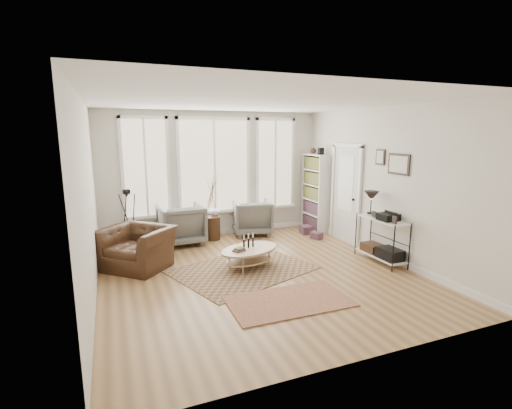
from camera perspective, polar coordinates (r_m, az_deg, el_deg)
name	(u,v)px	position (r m, az deg, el deg)	size (l,w,h in m)	color
room	(259,192)	(6.22, 0.41, 1.90)	(5.50, 5.54, 2.90)	#A5794A
bay_window	(215,168)	(8.73, -6.39, 5.64)	(4.14, 0.12, 2.24)	#D5B68E
door	(346,192)	(8.47, 13.66, 1.93)	(0.09, 1.06, 2.22)	silver
bookcase	(315,192)	(9.32, 9.13, 1.86)	(0.31, 0.85, 2.06)	white
low_shelf	(381,235)	(7.37, 18.71, -4.54)	(0.38, 1.08, 1.30)	white
wall_art	(394,162)	(7.29, 20.43, 6.11)	(0.04, 0.88, 0.44)	black
rug_main	(243,269)	(6.73, -1.98, -9.96)	(2.30, 1.72, 0.01)	brown
rug_runner	(289,301)	(5.57, 5.13, -14.54)	(1.77, 0.98, 0.01)	maroon
coffee_table	(249,253)	(6.73, -1.07, -7.40)	(1.34, 1.11, 0.53)	tan
armchair_left	(181,224)	(8.30, -11.43, -3.01)	(0.93, 0.96, 0.87)	slate
armchair_right	(252,217)	(8.92, -0.68, -1.95)	(0.88, 0.91, 0.83)	slate
side_table	(212,209)	(8.46, -6.78, -0.64)	(0.36, 0.36, 1.49)	#382214
vase	(215,211)	(8.60, -6.37, -0.95)	(0.21, 0.21, 0.22)	silver
accent_chair	(137,248)	(7.06, -17.83, -6.34)	(1.14, 0.99, 0.74)	#382214
tripod_camera	(129,223)	(7.99, -19.02, -2.75)	(0.45, 0.45, 1.29)	black
book_stack_near	(306,230)	(9.09, 7.67, -3.85)	(0.24, 0.31, 0.20)	maroon
book_stack_far	(316,236)	(8.68, 9.28, -4.74)	(0.19, 0.25, 0.16)	maroon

